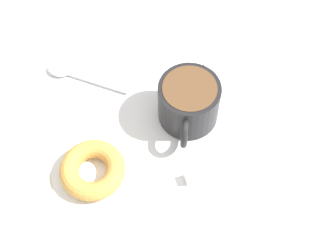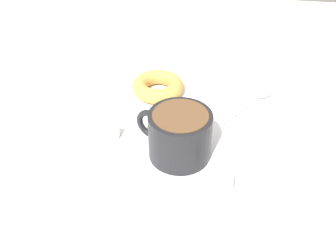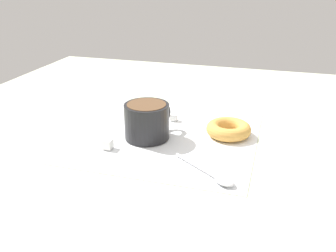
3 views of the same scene
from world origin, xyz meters
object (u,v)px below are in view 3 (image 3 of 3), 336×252
object	(u,v)px
spoon	(216,176)
sugar_cube	(107,144)
sugar_cube_extra	(174,117)
coffee_cup	(147,120)
donut	(229,129)

from	to	relation	value
spoon	sugar_cube	distance (cm)	21.90
spoon	sugar_cube	world-z (taller)	sugar_cube
sugar_cube	sugar_cube_extra	size ratio (longest dim) A/B	1.23
spoon	coffee_cup	bearing A→B (deg)	-127.17
coffee_cup	sugar_cube_extra	xyz separation A→B (cm)	(-10.10, 2.60, -2.95)
coffee_cup	donut	bearing A→B (deg)	110.00
coffee_cup	sugar_cube	world-z (taller)	coffee_cup
coffee_cup	sugar_cube_extra	distance (cm)	10.83
sugar_cube_extra	coffee_cup	bearing A→B (deg)	-14.43
donut	spoon	size ratio (longest dim) A/B	0.76
donut	sugar_cube	xyz separation A→B (cm)	(12.40, -20.87, -0.41)
coffee_cup	spoon	xyz separation A→B (cm)	(11.92, 15.72, -3.27)
coffee_cup	sugar_cube_extra	world-z (taller)	coffee_cup
donut	spoon	world-z (taller)	donut
coffee_cup	donut	distance (cm)	16.45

